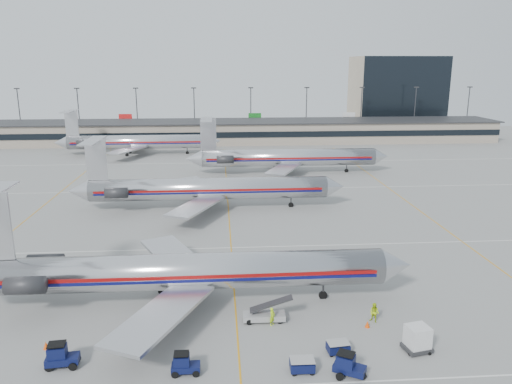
{
  "coord_description": "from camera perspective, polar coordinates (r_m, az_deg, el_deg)",
  "views": [
    {
      "loc": [
        -1.22,
        -48.92,
        22.34
      ],
      "look_at": [
        3.9,
        20.37,
        4.5
      ],
      "focal_mm": 35.0,
      "sensor_mm": 36.0,
      "label": 1
    }
  ],
  "objects": [
    {
      "name": "jet_back_row",
      "position": [
        130.46,
        -13.62,
        5.6
      ],
      "size": [
        41.6,
        25.59,
        11.37
      ],
      "color": "silver",
      "rests_on": "ground"
    },
    {
      "name": "cart_inner",
      "position": [
        42.02,
        9.35,
        -17.1
      ],
      "size": [
        1.81,
        1.33,
        0.97
      ],
      "rotation": [
        0.0,
        0.0,
        0.1
      ],
      "color": "#0A103A",
      "rests_on": "ground"
    },
    {
      "name": "belt_loader",
      "position": [
        45.89,
        1.04,
        -13.84
      ],
      "size": [
        4.44,
        1.42,
        2.35
      ],
      "rotation": [
        0.0,
        0.0,
        -0.02
      ],
      "color": "gray",
      "rests_on": "ground"
    },
    {
      "name": "ramp_worker_far",
      "position": [
        46.82,
        13.37,
        -13.27
      ],
      "size": [
        1.1,
        1.09,
        1.8
      ],
      "primitive_type": "imported",
      "rotation": [
        0.0,
        0.0,
        -0.75
      ],
      "color": "#ACCD13",
      "rests_on": "ground"
    },
    {
      "name": "jet_third_row",
      "position": [
        104.89,
        3.27,
        3.97
      ],
      "size": [
        42.82,
        26.34,
        11.71
      ],
      "color": "silver",
      "rests_on": "ground"
    },
    {
      "name": "jet_foreground",
      "position": [
        48.36,
        -8.87,
        -8.94
      ],
      "size": [
        43.7,
        25.73,
        11.44
      ],
      "color": "silver",
      "rests_on": "ground"
    },
    {
      "name": "cone_left",
      "position": [
        45.43,
        -22.88,
        -15.83
      ],
      "size": [
        0.55,
        0.55,
        0.64
      ],
      "primitive_type": "cone",
      "rotation": [
        0.0,
        0.0,
        -0.2
      ],
      "color": "#EE4807",
      "rests_on": "ground"
    },
    {
      "name": "ramp_worker_near",
      "position": [
        45.21,
        1.87,
        -14.03
      ],
      "size": [
        0.68,
        0.71,
        1.64
      ],
      "primitive_type": "imported",
      "rotation": [
        0.0,
        0.0,
        0.9
      ],
      "color": "#BCF016",
      "rests_on": "ground"
    },
    {
      "name": "light_mast_row",
      "position": [
        161.51,
        -3.83,
        9.48
      ],
      "size": [
        163.6,
        0.4,
        15.28
      ],
      "color": "#38383D",
      "rests_on": "ground"
    },
    {
      "name": "cone_right",
      "position": [
        46.13,
        12.62,
        -14.52
      ],
      "size": [
        0.51,
        0.51,
        0.6
      ],
      "primitive_type": "cone",
      "rotation": [
        0.0,
        0.0,
        0.19
      ],
      "color": "#EE4807",
      "rests_on": "ground"
    },
    {
      "name": "cart_outer",
      "position": [
        39.57,
        5.3,
        -19.09
      ],
      "size": [
        1.84,
        1.28,
        1.03
      ],
      "rotation": [
        0.0,
        0.0,
        -0.02
      ],
      "color": "#0A103A",
      "rests_on": "ground"
    },
    {
      "name": "tug_right",
      "position": [
        39.4,
        10.44,
        -18.9
      ],
      "size": [
        2.59,
        2.17,
        1.89
      ],
      "rotation": [
        0.0,
        0.0,
        -0.53
      ],
      "color": "#0A103A",
      "rests_on": "ground"
    },
    {
      "name": "apron_markings",
      "position": [
        63.02,
        -2.86,
        -6.37
      ],
      "size": [
        160.0,
        0.15,
        0.02
      ],
      "primitive_type": "cube",
      "color": "silver",
      "rests_on": "ground"
    },
    {
      "name": "tug_center",
      "position": [
        39.42,
        -8.24,
        -18.91
      ],
      "size": [
        2.12,
        1.13,
        1.72
      ],
      "rotation": [
        0.0,
        0.0,
        -0.0
      ],
      "color": "#0A103A",
      "rests_on": "ground"
    },
    {
      "name": "terminal",
      "position": [
        148.15,
        -3.75,
        6.93
      ],
      "size": [
        162.0,
        17.0,
        6.25
      ],
      "color": "gray",
      "rests_on": "ground"
    },
    {
      "name": "ground",
      "position": [
        53.8,
        -2.58,
        -10.15
      ],
      "size": [
        260.0,
        260.0,
        0.0
      ],
      "primitive_type": "plane",
      "color": "gray",
      "rests_on": "ground"
    },
    {
      "name": "tug_left",
      "position": [
        42.42,
        -21.47,
        -17.06
      ],
      "size": [
        2.53,
        1.44,
        1.97
      ],
      "rotation": [
        0.0,
        0.0,
        0.1
      ],
      "color": "#0A103A",
      "rests_on": "ground"
    },
    {
      "name": "uld_container",
      "position": [
        43.44,
        17.97,
        -15.65
      ],
      "size": [
        2.36,
        2.1,
        2.15
      ],
      "rotation": [
        0.0,
        0.0,
        0.21
      ],
      "color": "#2D2D30",
      "rests_on": "ground"
    },
    {
      "name": "jet_second_row",
      "position": [
        79.08,
        -5.99,
        0.39
      ],
      "size": [
        43.5,
        25.62,
        11.39
      ],
      "color": "silver",
      "rests_on": "ground"
    },
    {
      "name": "distant_building",
      "position": [
        188.14,
        15.7,
        10.88
      ],
      "size": [
        30.0,
        20.0,
        25.0
      ],
      "primitive_type": "cube",
      "color": "tan",
      "rests_on": "ground"
    }
  ]
}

